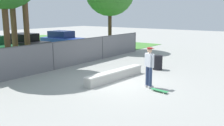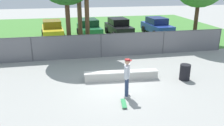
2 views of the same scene
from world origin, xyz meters
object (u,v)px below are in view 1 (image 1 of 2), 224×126
car_black (25,43)px  skateboard (159,90)px  trash_bin (158,63)px  car_blue (62,39)px  skateboarder (149,65)px  concrete_ledge (115,75)px

car_black → skateboard: bearing=-102.1°
car_black → trash_bin: bearing=-85.5°
car_black → car_blue: 3.98m
skateboarder → car_blue: size_ratio=0.42×
concrete_ledge → car_black: car_black is taller
skateboard → car_black: car_black is taller
skateboard → car_black: 14.22m
skateboard → trash_bin: (3.91, 2.03, 0.36)m
concrete_ledge → car_blue: car_blue is taller
skateboarder → car_blue: 14.56m
skateboard → trash_bin: size_ratio=0.95×
skateboard → concrete_ledge: bearing=78.6°
car_black → car_blue: (3.97, -0.24, 0.00)m
concrete_ledge → car_black: size_ratio=0.93×
trash_bin → skateboard: bearing=-152.6°
skateboard → car_blue: 15.32m
car_black → concrete_ledge: bearing=-102.3°
car_black → trash_bin: 11.90m
skateboard → trash_bin: 4.42m
skateboarder → car_black: 13.47m
skateboarder → trash_bin: size_ratio=2.14×
concrete_ledge → car_black: 11.43m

